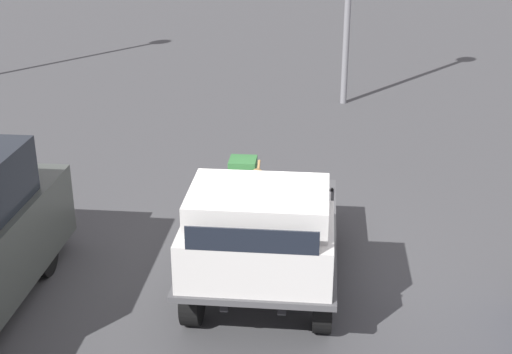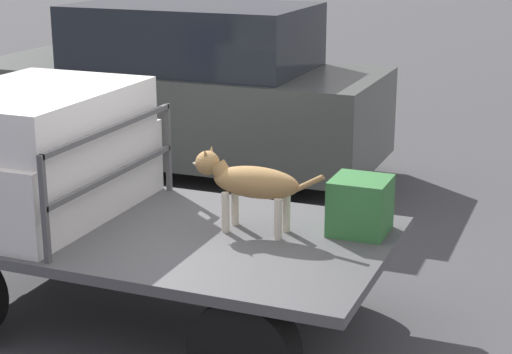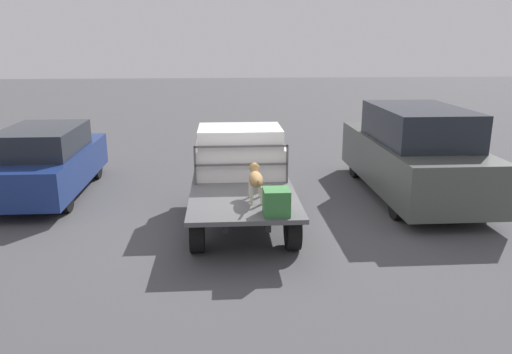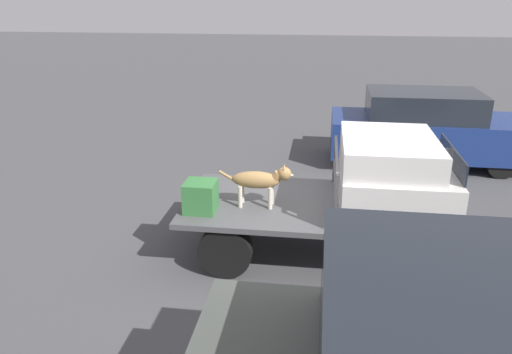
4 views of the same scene
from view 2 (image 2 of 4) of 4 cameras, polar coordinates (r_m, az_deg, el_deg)
The scene contains 7 objects.
ground_plane at distance 7.06m, azimuth -7.06°, elevation -9.40°, with size 80.00×80.00×0.00m, color #474749.
flatbed_truck at distance 6.83m, azimuth -7.23°, elevation -4.99°, with size 3.79×1.99×0.80m.
truck_cab at distance 7.17m, azimuth -14.88°, elevation 1.52°, with size 1.50×1.87×1.02m.
truck_headboard at distance 6.73m, azimuth -9.51°, elevation 1.20°, with size 0.04×1.87×0.78m.
dog at distance 6.49m, azimuth -0.58°, elevation -0.30°, with size 1.08×0.24×0.64m.
cargo_crate at distance 6.56m, azimuth 6.96°, elevation -1.90°, with size 0.43×0.43×0.43m.
parked_pickup_far at distance 10.97m, azimuth -5.07°, elevation 5.74°, with size 5.26×2.02×2.13m.
Camera 2 is at (-3.14, 5.53, 3.08)m, focal length 60.00 mm.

